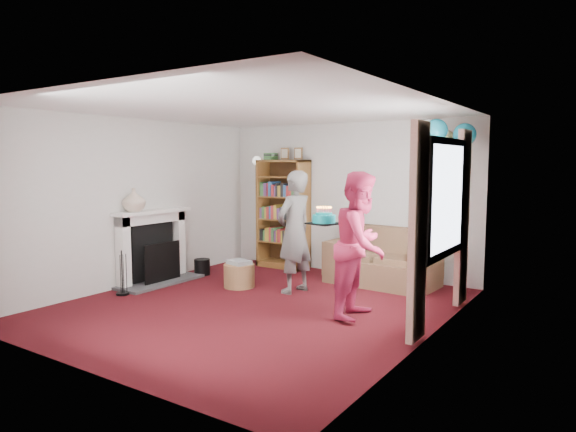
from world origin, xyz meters
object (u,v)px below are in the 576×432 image
Objects in this scene: person_striped at (294,232)px; person_magenta at (361,245)px; bookcase at (284,215)px; sofa at (384,263)px; birthday_cake at (324,219)px.

person_magenta is (1.29, -0.55, 0.00)m from person_striped.
bookcase is 1.31× the size of sofa.
birthday_cake is at bearing 72.17° from person_magenta.
person_magenta is at bearing -38.98° from bookcase.
birthday_cake reaches higher than sofa.
bookcase reaches higher than birthday_cake.
sofa is 1.56m from person_striped.
birthday_cake is at bearing 69.29° from person_striped.
person_striped is 0.86m from birthday_cake.
bookcase is at bearing -132.18° from person_striped.
person_magenta reaches higher than birthday_cake.
bookcase is 2.09m from sofa.
sofa is at bearing 153.20° from person_striped.
sofa is (1.99, -0.23, -0.61)m from bookcase.
person_striped is at bearing 150.05° from birthday_cake.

